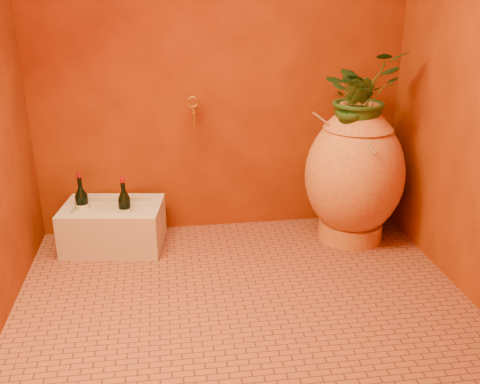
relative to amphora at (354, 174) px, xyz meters
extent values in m
plane|color=brown|center=(-0.85, -0.65, -0.47)|extent=(2.50, 2.50, 0.00)
cube|color=#5F1E05|center=(-0.85, 0.35, 0.78)|extent=(2.50, 0.02, 2.50)
cylinder|color=#D18B3B|center=(0.00, 0.00, -0.41)|extent=(0.54, 0.54, 0.12)
ellipsoid|color=#D18B3B|center=(0.00, 0.00, -0.01)|extent=(0.82, 0.82, 0.82)
cone|color=#D18B3B|center=(0.00, 0.00, 0.37)|extent=(0.57, 0.57, 0.12)
torus|color=#D18B3B|center=(0.00, 0.00, 0.45)|extent=(0.35, 0.35, 0.05)
cylinder|color=olive|center=(-0.08, -0.05, 0.26)|extent=(0.45, 0.15, 0.33)
cylinder|color=olive|center=(-0.02, -0.12, 0.29)|extent=(0.03, 0.45, 0.12)
cylinder|color=olive|center=(0.10, -0.08, 0.31)|extent=(0.14, 0.35, 0.21)
cube|color=beige|center=(-1.60, 0.10, -0.33)|extent=(0.69, 0.52, 0.27)
cube|color=beige|center=(-1.60, 0.27, -0.19)|extent=(0.64, 0.17, 0.03)
cube|color=beige|center=(-1.60, -0.07, -0.19)|extent=(0.64, 0.17, 0.03)
cube|color=beige|center=(-1.88, 0.10, -0.19)|extent=(0.12, 0.28, 0.03)
cube|color=beige|center=(-1.32, 0.10, -0.19)|extent=(0.12, 0.28, 0.03)
cylinder|color=black|center=(-1.51, 0.04, -0.21)|extent=(0.08, 0.08, 0.19)
cone|color=black|center=(-1.51, 0.04, -0.09)|extent=(0.08, 0.08, 0.05)
cylinder|color=black|center=(-1.51, 0.04, -0.03)|extent=(0.03, 0.03, 0.07)
cylinder|color=maroon|center=(-1.51, 0.04, 0.02)|extent=(0.03, 0.03, 0.03)
cylinder|color=silver|center=(-1.51, 0.04, -0.21)|extent=(0.08, 0.08, 0.08)
cylinder|color=black|center=(-1.79, 0.14, -0.20)|extent=(0.08, 0.08, 0.20)
cone|color=black|center=(-1.79, 0.14, -0.08)|extent=(0.08, 0.08, 0.05)
cylinder|color=black|center=(-1.79, 0.14, -0.01)|extent=(0.03, 0.03, 0.08)
cylinder|color=maroon|center=(-1.79, 0.14, 0.04)|extent=(0.03, 0.03, 0.03)
cylinder|color=silver|center=(-1.79, 0.14, -0.20)|extent=(0.09, 0.09, 0.09)
cylinder|color=black|center=(-1.52, 0.10, -0.21)|extent=(0.08, 0.08, 0.18)
cone|color=black|center=(-1.52, 0.10, -0.10)|extent=(0.08, 0.08, 0.05)
cylinder|color=black|center=(-1.52, 0.10, -0.04)|extent=(0.03, 0.03, 0.07)
cylinder|color=maroon|center=(-1.52, 0.10, 0.01)|extent=(0.03, 0.03, 0.03)
cylinder|color=silver|center=(-1.52, 0.10, -0.21)|extent=(0.08, 0.08, 0.08)
cylinder|color=#B18A28|center=(-1.04, 0.27, 0.40)|extent=(0.03, 0.15, 0.03)
cylinder|color=#B18A28|center=(-1.04, 0.20, 0.36)|extent=(0.02, 0.02, 0.09)
torus|color=#B18A28|center=(-1.04, 0.27, 0.46)|extent=(0.08, 0.01, 0.08)
cylinder|color=#B18A28|center=(-1.04, 0.27, 0.43)|extent=(0.01, 0.01, 0.05)
imported|color=#214819|center=(0.00, 0.01, 0.52)|extent=(0.62, 0.58, 0.55)
imported|color=#214819|center=(-0.06, -0.08, 0.46)|extent=(0.28, 0.28, 0.40)
camera|label=1|loc=(-1.24, -3.20, 1.16)|focal=40.00mm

